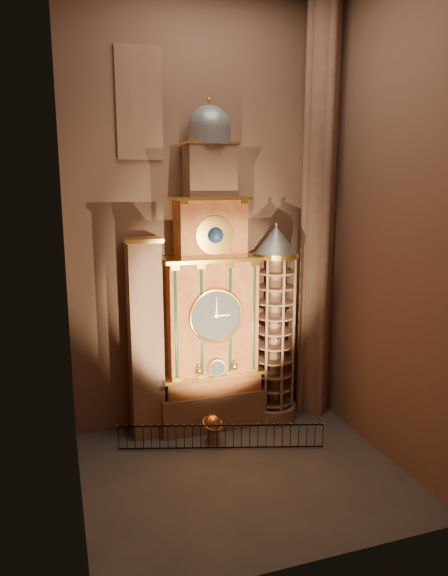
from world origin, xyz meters
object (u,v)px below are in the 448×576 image
object	(u,v)px
astronomical_clock	(210,304)
stair_turret	(274,326)
portrait_tower	(146,339)
celestial_globe	(213,426)
iron_railing	(221,437)

from	to	relation	value
astronomical_clock	stair_turret	bearing A→B (deg)	-4.30
stair_turret	portrait_tower	bearing A→B (deg)	177.67
portrait_tower	stair_turret	size ratio (longest dim) A/B	0.94
stair_turret	celestial_globe	distance (m)	6.18
stair_turret	iron_railing	size ratio (longest dim) A/B	1.13
portrait_tower	iron_railing	world-z (taller)	portrait_tower
astronomical_clock	celestial_globe	xyz separation A→B (m)	(-0.51, -1.97, -5.79)
celestial_globe	iron_railing	size ratio (longest dim) A/B	0.16
astronomical_clock	stair_turret	distance (m)	3.78
portrait_tower	stair_turret	world-z (taller)	stair_turret
astronomical_clock	celestial_globe	distance (m)	6.13
portrait_tower	celestial_globe	size ratio (longest dim) A/B	6.88
portrait_tower	iron_railing	bearing A→B (deg)	-41.89
astronomical_clock	stair_turret	size ratio (longest dim) A/B	1.55
portrait_tower	astronomical_clock	bearing A→B (deg)	-0.29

